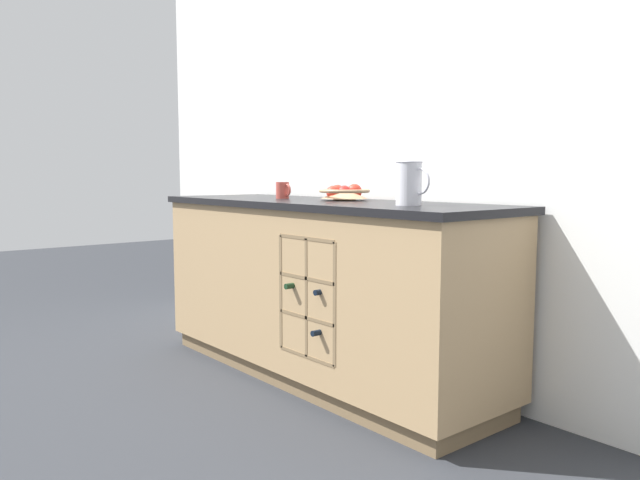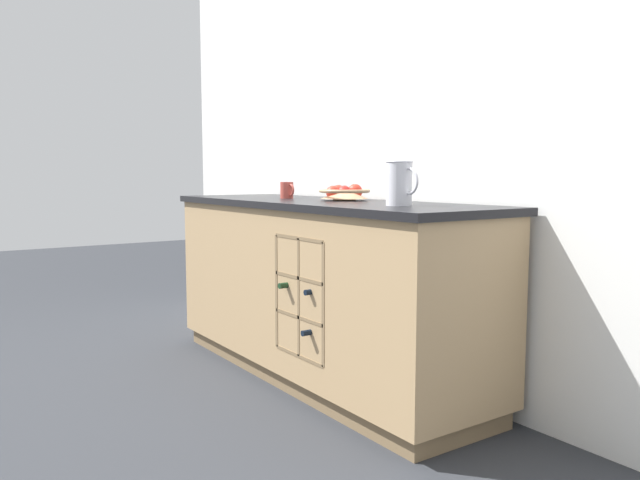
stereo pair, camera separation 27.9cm
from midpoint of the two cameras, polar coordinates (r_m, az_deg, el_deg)
ground_plane at (r=3.38m, az=2.42°, el=-12.37°), size 14.00×14.00×0.00m
back_wall at (r=3.46m, az=7.62°, el=9.40°), size 4.52×0.06×2.55m
kitchen_island at (r=3.26m, az=2.45°, el=-4.47°), size 2.16×0.68×0.93m
fruit_bowl at (r=3.22m, az=4.73°, el=4.32°), size 0.26×0.26×0.08m
white_pitcher at (r=2.70m, az=10.26°, el=5.21°), size 0.18×0.12×0.19m
ceramic_mug at (r=3.48m, az=-0.65°, el=4.58°), size 0.11×0.07×0.09m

